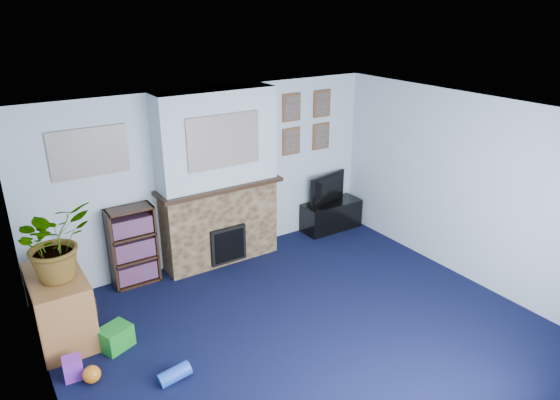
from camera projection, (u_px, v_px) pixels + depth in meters
floor at (306, 334)px, 5.51m from camera, size 5.00×4.50×0.01m
ceiling at (311, 119)px, 4.62m from camera, size 5.00×4.50×0.01m
wall_back at (212, 176)px, 6.82m from camera, size 5.00×0.04×2.40m
wall_front at (508, 360)px, 3.31m from camera, size 5.00×0.04×2.40m
wall_left at (43, 314)px, 3.80m from camera, size 0.04×4.50×2.40m
wall_right at (468, 189)px, 6.33m from camera, size 0.04×4.50×2.40m
chimney_breast at (218, 181)px, 6.67m from camera, size 1.72×0.50×2.40m
collage_main at (224, 141)px, 6.28m from camera, size 1.00×0.03×0.68m
collage_left at (89, 152)px, 5.81m from camera, size 0.90×0.03×0.58m
portrait_tl at (291, 108)px, 7.17m from camera, size 0.30×0.03×0.40m
portrait_tr at (322, 104)px, 7.44m from camera, size 0.30×0.03×0.40m
portrait_bl at (291, 141)px, 7.35m from camera, size 0.30×0.03×0.40m
portrait_br at (321, 136)px, 7.63m from camera, size 0.30×0.03×0.40m
tv_stand at (331, 216)px, 7.99m from camera, size 0.96×0.40×0.46m
television at (331, 189)px, 7.84m from camera, size 0.78×0.26×0.44m
bookshelf at (133, 247)px, 6.35m from camera, size 0.58×0.28×1.05m
sideboard at (61, 309)px, 5.34m from camera, size 0.54×0.98×0.76m
potted_plant at (54, 241)px, 5.02m from camera, size 0.91×0.85×0.82m
mantel_clock at (216, 180)px, 6.59m from camera, size 0.09×0.05×0.13m
mantel_candle at (235, 176)px, 6.73m from camera, size 0.05×0.05×0.16m
mantel_teddy at (182, 187)px, 6.34m from camera, size 0.13×0.13×0.13m
mantel_can at (265, 171)px, 6.98m from camera, size 0.06×0.06×0.12m
green_crate at (116, 336)px, 5.25m from camera, size 0.38×0.35×0.25m
toy_ball at (92, 374)px, 4.78m from camera, size 0.17×0.17×0.17m
toy_block at (73, 368)px, 4.83m from camera, size 0.19×0.19×0.22m
toy_tube at (175, 374)px, 4.81m from camera, size 0.33×0.15×0.19m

